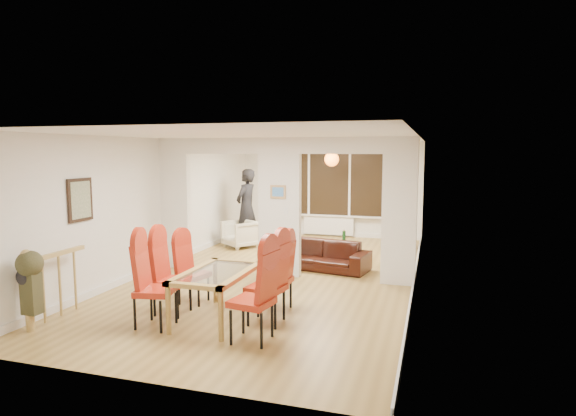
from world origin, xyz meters
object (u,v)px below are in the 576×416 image
at_px(dining_chair_rc, 276,275).
at_px(armchair, 240,234).
at_px(bottle, 344,237).
at_px(coffee_table, 333,247).
at_px(bowl, 329,241).
at_px(dining_chair_la, 155,284).
at_px(sofa, 320,255).
at_px(dining_chair_ra, 252,294).
at_px(person, 246,207).
at_px(dining_table, 218,295).
at_px(dining_chair_lc, 194,270).
at_px(dining_chair_rb, 266,282).
at_px(dining_chair_lb, 172,275).
at_px(television, 399,239).

relative_size(dining_chair_rc, armchair, 1.49).
bearing_deg(bottle, dining_chair_rc, -92.98).
xyz_separation_m(armchair, coffee_table, (2.31, 0.09, -0.22)).
bearing_deg(bowl, dining_chair_la, -102.27).
bearing_deg(coffee_table, sofa, -87.58).
bearing_deg(dining_chair_ra, coffee_table, 100.21).
bearing_deg(person, dining_table, 27.78).
distance_m(dining_table, dining_chair_lc, 0.92).
height_order(dining_chair_ra, dining_chair_rb, dining_chair_ra).
distance_m(dining_chair_rb, person, 5.76).
bearing_deg(bowl, person, 172.31).
xyz_separation_m(dining_chair_rc, person, (-2.34, 4.68, 0.41)).
height_order(dining_chair_lc, person, person).
bearing_deg(dining_chair_lc, bottle, 82.28).
distance_m(armchair, coffee_table, 2.32).
bearing_deg(armchair, dining_chair_lb, -43.27).
xyz_separation_m(dining_chair_lc, bowl, (1.20, 4.41, -0.26)).
xyz_separation_m(dining_table, bowl, (0.51, 5.00, -0.10)).
height_order(sofa, bottle, sofa).
distance_m(dining_chair_rb, bowl, 4.94).
xyz_separation_m(dining_table, person, (-1.69, 5.30, 0.61)).
xyz_separation_m(television, bowl, (-1.56, -0.71, -0.01)).
bearing_deg(bottle, dining_chair_lb, -108.21).
xyz_separation_m(armchair, bottle, (2.55, 0.12, 0.05)).
bearing_deg(dining_chair_la, armchair, 88.58).
xyz_separation_m(dining_chair_rc, coffee_table, (-0.02, 4.32, -0.43)).
relative_size(dining_chair_la, television, 1.30).
bearing_deg(armchair, sofa, 2.58).
xyz_separation_m(dining_chair_rb, television, (1.38, 5.64, -0.32)).
xyz_separation_m(dining_chair_lb, television, (2.82, 5.66, -0.31)).
relative_size(dining_table, dining_chair_la, 1.27).
distance_m(dining_chair_lb, coffee_table, 5.10).
relative_size(dining_chair_lc, person, 0.54).
xyz_separation_m(bottle, bowl, (-0.37, 0.04, -0.12)).
xyz_separation_m(dining_chair_la, bottle, (1.56, 5.45, -0.21)).
bearing_deg(coffee_table, dining_chair_lb, -105.70).
bearing_deg(bowl, dining_chair_rb, -87.90).
relative_size(dining_chair_lb, dining_chair_rc, 1.05).
xyz_separation_m(dining_chair_lc, bottle, (1.56, 4.37, -0.14)).
relative_size(dining_chair_la, dining_chair_rb, 1.00).
relative_size(dining_chair_ra, person, 0.62).
distance_m(dining_chair_rb, sofa, 3.24).
height_order(dining_chair_rb, coffee_table, dining_chair_rb).
bearing_deg(dining_chair_ra, armchair, 123.10).
height_order(dining_chair_la, television, dining_chair_la).
relative_size(armchair, television, 0.81).
relative_size(dining_table, dining_chair_lc, 1.45).
distance_m(dining_chair_la, dining_chair_rc, 1.74).
bearing_deg(armchair, coffee_table, 37.97).
xyz_separation_m(dining_chair_la, person, (-1.01, 5.79, 0.37)).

